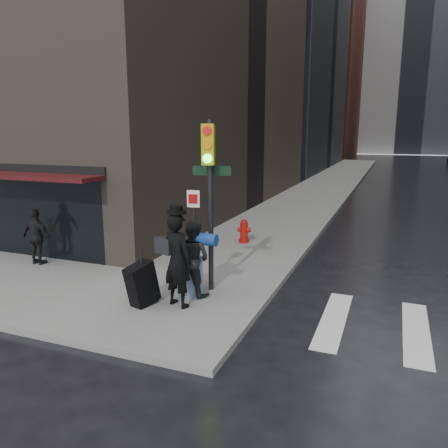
# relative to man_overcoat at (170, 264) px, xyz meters

# --- Properties ---
(ground) EXTENTS (140.00, 140.00, 0.00)m
(ground) POSITION_rel_man_overcoat_xyz_m (-0.12, -0.10, -1.10)
(ground) COLOR black
(ground) RESTS_ON ground
(sidewalk_left) EXTENTS (4.00, 50.00, 0.15)m
(sidewalk_left) POSITION_rel_man_overcoat_xyz_m (-0.12, 26.90, -1.03)
(sidewalk_left) COLOR slate
(sidewalk_left) RESTS_ON ground
(bldg_left_mid) EXTENTS (22.00, 24.00, 34.00)m
(bldg_left_mid) POSITION_rel_man_overcoat_xyz_m (-13.12, 37.90, 15.90)
(bldg_left_mid) COLOR gray
(bldg_left_mid) RESTS_ON ground
(bldg_left_far) EXTENTS (22.00, 20.00, 26.00)m
(bldg_left_far) POSITION_rel_man_overcoat_xyz_m (-13.12, 61.90, 11.90)
(bldg_left_far) COLOR brown
(bldg_left_far) RESTS_ON ground
(bldg_distant) EXTENTS (40.00, 12.00, 32.00)m
(bldg_distant) POSITION_rel_man_overcoat_xyz_m (5.88, 77.90, 14.90)
(bldg_distant) COLOR gray
(bldg_distant) RESTS_ON ground
(man_overcoat) EXTENTS (1.44, 1.05, 2.26)m
(man_overcoat) POSITION_rel_man_overcoat_xyz_m (0.00, 0.00, 0.00)
(man_overcoat) COLOR black
(man_overcoat) RESTS_ON ground
(man_jeans) EXTENTS (1.22, 0.86, 1.74)m
(man_jeans) POSITION_rel_man_overcoat_xyz_m (0.16, 0.80, -0.08)
(man_jeans) COLOR black
(man_jeans) RESTS_ON ground
(man_greycoat) EXTENTS (0.95, 0.41, 1.61)m
(man_greycoat) POSITION_rel_man_overcoat_xyz_m (-4.97, 1.30, -0.15)
(man_greycoat) COLOR black
(man_greycoat) RESTS_ON ground
(traffic_light) EXTENTS (0.98, 0.54, 3.99)m
(traffic_light) POSITION_rel_man_overcoat_xyz_m (0.41, 1.14, 1.62)
(traffic_light) COLOR black
(traffic_light) RESTS_ON ground
(fire_hydrant) EXTENTS (0.45, 0.35, 0.80)m
(fire_hydrant) POSITION_rel_man_overcoat_xyz_m (-0.30, 5.80, -0.60)
(fire_hydrant) COLOR #9C0C09
(fire_hydrant) RESTS_ON ground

